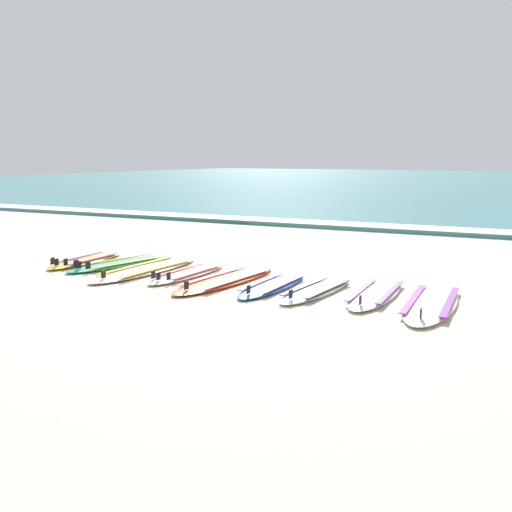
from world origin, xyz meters
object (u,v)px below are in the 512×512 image
at_px(surfboard_2, 146,269).
at_px(surfboard_5, 273,285).
at_px(surfboard_3, 188,274).
at_px(surfboard_7, 376,293).
at_px(surfboard_4, 226,280).
at_px(surfboard_6, 316,290).
at_px(surfboard_1, 122,263).
at_px(surfboard_8, 431,303).
at_px(surfboard_0, 86,260).

distance_m(surfboard_2, surfboard_5, 2.31).
bearing_deg(surfboard_3, surfboard_7, -0.57).
bearing_deg(surfboard_7, surfboard_2, 179.59).
distance_m(surfboard_2, surfboard_4, 1.54).
bearing_deg(surfboard_7, surfboard_3, 179.43).
bearing_deg(surfboard_5, surfboard_6, -1.83).
bearing_deg(surfboard_5, surfboard_7, 6.07).
distance_m(surfboard_1, surfboard_7, 4.44).
relative_size(surfboard_5, surfboard_6, 1.01).
bearing_deg(surfboard_4, surfboard_3, 169.35).
distance_m(surfboard_3, surfboard_8, 3.70).
xyz_separation_m(surfboard_7, surfboard_8, (0.76, -0.20, -0.00)).
bearing_deg(surfboard_7, surfboard_6, -167.25).
height_order(surfboard_0, surfboard_3, same).
bearing_deg(surfboard_2, surfboard_3, 0.16).
bearing_deg(surfboard_3, surfboard_0, 174.93).
distance_m(surfboard_1, surfboard_3, 1.52).
bearing_deg(surfboard_1, surfboard_5, -8.54).
height_order(surfboard_0, surfboard_4, same).
bearing_deg(surfboard_2, surfboard_8, -2.86).
bearing_deg(surfboard_7, surfboard_1, 176.09).
xyz_separation_m(surfboard_6, surfboard_8, (1.51, -0.02, -0.00)).
xyz_separation_m(surfboard_2, surfboard_5, (2.31, -0.18, 0.00)).
bearing_deg(surfboard_6, surfboard_4, 177.66).
distance_m(surfboard_3, surfboard_6, 2.19).
xyz_separation_m(surfboard_1, surfboard_7, (4.43, -0.30, -0.00)).
bearing_deg(surfboard_3, surfboard_6, -5.25).
bearing_deg(surfboard_6, surfboard_5, 178.17).
height_order(surfboard_7, surfboard_8, same).
distance_m(surfboard_2, surfboard_7, 3.72).
relative_size(surfboard_1, surfboard_4, 0.92).
xyz_separation_m(surfboard_3, surfboard_6, (2.18, -0.20, -0.00)).
height_order(surfboard_1, surfboard_4, same).
bearing_deg(surfboard_0, surfboard_8, -4.08).
relative_size(surfboard_4, surfboard_5, 1.27).
bearing_deg(surfboard_4, surfboard_0, 173.50).
xyz_separation_m(surfboard_1, surfboard_2, (0.71, -0.28, -0.00)).
height_order(surfboard_2, surfboard_6, same).
distance_m(surfboard_2, surfboard_8, 4.48).
relative_size(surfboard_4, surfboard_6, 1.28).
xyz_separation_m(surfboard_3, surfboard_8, (3.70, -0.23, -0.00)).
relative_size(surfboard_2, surfboard_3, 1.34).
distance_m(surfboard_5, surfboard_7, 1.42).
bearing_deg(surfboard_3, surfboard_2, -179.84).
bearing_deg(surfboard_1, surfboard_8, -5.50).
bearing_deg(surfboard_8, surfboard_5, 178.79).
bearing_deg(surfboard_5, surfboard_3, 173.29).
distance_m(surfboard_4, surfboard_5, 0.77).
xyz_separation_m(surfboard_1, surfboard_6, (3.68, -0.47, -0.00)).
xyz_separation_m(surfboard_4, surfboard_8, (2.94, -0.08, 0.00)).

